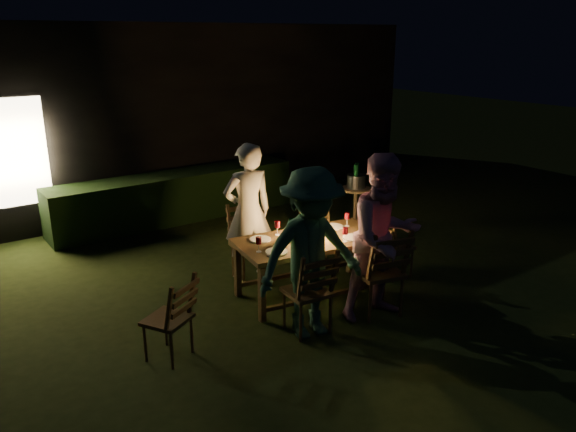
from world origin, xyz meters
TOP-DOWN VIEW (x-y plane):
  - garden_envelope at (-0.01, 6.15)m, footprint 40.00×40.00m
  - dining_table at (-0.43, 0.13)m, footprint 1.85×1.12m
  - chair_near_left at (-0.99, -0.56)m, footprint 0.49×0.52m
  - chair_near_right at (-0.11, -0.70)m, footprint 0.59×0.62m
  - chair_far_left at (-0.76, 0.96)m, footprint 0.50×0.53m
  - chair_far_right at (0.23, 0.81)m, footprint 0.55×0.57m
  - chair_end at (0.79, -0.06)m, footprint 0.46×0.43m
  - chair_spare at (-2.39, -0.19)m, footprint 0.56×0.57m
  - person_house_side at (-0.75, 1.01)m, footprint 0.70×0.52m
  - person_opp_right at (-0.11, -0.75)m, footprint 1.00×0.83m
  - person_opp_left at (-1.00, -0.61)m, footprint 1.25×0.84m
  - lantern at (-0.37, 0.17)m, footprint 0.16×0.16m
  - plate_far_left at (-0.94, 0.43)m, footprint 0.25×0.25m
  - plate_near_left at (-1.01, -0.00)m, footprint 0.25×0.25m
  - plate_far_right at (0.05, 0.28)m, footprint 0.25×0.25m
  - plate_near_right at (-0.02, -0.15)m, footprint 0.25×0.25m
  - wineglass_a at (-0.68, 0.46)m, footprint 0.06×0.06m
  - wineglass_b at (-1.16, 0.12)m, footprint 0.06×0.06m
  - wineglass_c at (-0.18, -0.19)m, footprint 0.06×0.06m
  - wineglass_d at (0.21, 0.22)m, footprint 0.06×0.06m
  - wineglass_e at (-0.58, -0.15)m, footprint 0.06×0.06m
  - bottle_table at (-0.68, 0.17)m, footprint 0.07×0.07m
  - napkin_left at (-0.63, -0.16)m, footprint 0.18×0.14m
  - napkin_right at (0.07, -0.25)m, footprint 0.18×0.14m
  - phone at (-1.09, -0.07)m, footprint 0.14×0.07m
  - side_table at (1.71, 1.71)m, footprint 0.49×0.49m
  - ice_bucket at (1.71, 1.71)m, footprint 0.30×0.30m
  - bottle_bucket_a at (1.66, 1.67)m, footprint 0.07×0.07m
  - bottle_bucket_b at (1.76, 1.75)m, footprint 0.07×0.07m

SIDE VIEW (x-z plane):
  - chair_spare at x=-2.39m, z-range -0.18..0.72m
  - chair_end at x=0.79m, z-range -0.18..0.72m
  - chair_far_right at x=0.23m, z-range -0.19..0.78m
  - chair_near_left at x=-0.99m, z-range -0.20..0.80m
  - chair_far_left at x=-0.76m, z-range -0.20..0.80m
  - chair_near_right at x=-0.11m, z-range -0.21..0.87m
  - side_table at x=1.71m, z-range 0.25..0.90m
  - dining_table at x=-0.43m, z-range 0.29..1.01m
  - phone at x=-1.09m, z-range 0.72..0.73m
  - napkin_left at x=-0.63m, z-range 0.72..0.74m
  - napkin_right at x=0.07m, z-range 0.72..0.74m
  - plate_far_left at x=-0.94m, z-range 0.72..0.74m
  - plate_near_left at x=-1.01m, z-range 0.72..0.74m
  - plate_far_right at x=0.05m, z-range 0.72..0.74m
  - plate_near_right at x=-0.02m, z-range 0.72..0.74m
  - ice_bucket at x=1.71m, z-range 0.65..0.87m
  - wineglass_a at x=-0.68m, z-range 0.72..0.90m
  - wineglass_b at x=-1.16m, z-range 0.72..0.90m
  - wineglass_c at x=-0.18m, z-range 0.72..0.90m
  - wineglass_d at x=0.21m, z-range 0.72..0.90m
  - wineglass_e at x=-0.58m, z-range 0.72..0.90m
  - bottle_bucket_a at x=1.66m, z-range 0.65..0.97m
  - bottle_bucket_b at x=1.76m, z-range 0.65..0.97m
  - bottle_table at x=-0.68m, z-range 0.72..1.00m
  - lantern at x=-0.37m, z-range 0.71..1.06m
  - person_house_side at x=-0.75m, z-range 0.00..1.76m
  - person_opp_left at x=-1.00m, z-range 0.00..1.80m
  - person_opp_right at x=-0.11m, z-range 0.00..1.85m
  - garden_envelope at x=-0.01m, z-range -0.02..3.18m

